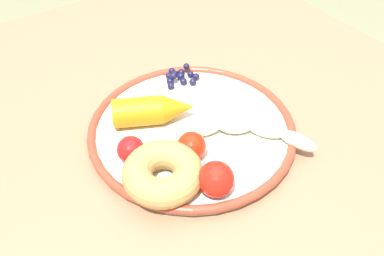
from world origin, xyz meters
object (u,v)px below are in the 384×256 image
Objects in this scene: tomato_near at (216,179)px; carrot_orange at (154,110)px; dining_table at (213,180)px; tomato_mid at (131,150)px; tomato_far at (192,146)px; blueberry_pile at (180,76)px; donut at (163,173)px; banana at (235,129)px; plate at (192,130)px.

carrot_orange is at bearing -1.19° from tomato_near.
tomato_near reaches higher than carrot_orange.
tomato_mid is (0.01, 0.13, 0.14)m from dining_table.
tomato_far is at bearing 116.80° from dining_table.
donut is at bearing 141.44° from blueberry_pile.
carrot_orange reaches higher than banana.
tomato_near is at bearing 157.74° from blueberry_pile.
donut is (-0.06, 0.08, 0.02)m from plate.
tomato_near is 0.06m from tomato_far.
tomato_far is (0.00, 0.07, 0.01)m from banana.
blueberry_pile is 1.30× the size of tomato_near.
tomato_near is 1.17× the size of tomato_far.
tomato_far is at bearing 152.09° from blueberry_pile.
banana is 0.10m from tomato_near.
tomato_mid is (0.10, 0.06, -0.00)m from tomato_near.
tomato_near is 1.22× the size of tomato_mid.
dining_table is at bearing 173.31° from blueberry_pile.
tomato_far reaches higher than tomato_mid.
tomato_mid is (0.06, 0.01, -0.00)m from donut.
dining_table is 16.97× the size of blueberry_pile.
donut reaches higher than blueberry_pile.
tomato_far reaches higher than dining_table.
carrot_orange is 0.11m from donut.
dining_table is at bearing -37.18° from tomato_near.
plate is 0.11m from donut.
carrot_orange is at bearing 126.58° from blueberry_pile.
carrot_orange is 0.15m from tomato_near.
tomato_near reaches higher than plate.
plate is at bearing -139.25° from carrot_orange.
blueberry_pile is (0.15, -0.01, -0.01)m from banana.
carrot_orange is (0.09, 0.07, 0.01)m from banana.
tomato_mid is at bearing 13.24° from donut.
plate is at bearing -53.59° from donut.
tomato_far reaches higher than banana.
blueberry_pile is 0.23m from tomato_near.
tomato_near is 0.12m from tomato_mid.
tomato_near is (-0.06, 0.08, 0.01)m from banana.
banana is 0.15m from blueberry_pile.
tomato_mid reaches higher than banana.
carrot_orange is at bearing 40.56° from banana.
tomato_near is at bearing 178.81° from carrot_orange.
tomato_near is at bearing -134.90° from donut.
tomato_far is (-0.15, 0.08, 0.01)m from blueberry_pile.
plate is at bearing 71.21° from dining_table.
tomato_far is (-0.04, -0.07, 0.00)m from tomato_mid.
dining_table is 22.00× the size of tomato_near.
tomato_far is at bearing -176.57° from carrot_orange.
tomato_mid reaches higher than dining_table.
carrot_orange is 3.34× the size of tomato_mid.
blueberry_pile is at bearing -3.20° from banana.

